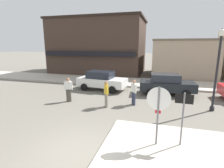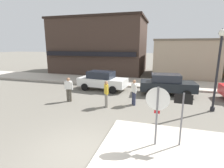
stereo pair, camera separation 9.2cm
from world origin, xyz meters
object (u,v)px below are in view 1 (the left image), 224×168
at_px(stop_sign, 158,108).
at_px(one_way_sign, 183,114).
at_px(lamp_post, 218,59).
at_px(pedestrian_crossing_near, 106,93).
at_px(pedestrian_kerb_side, 134,91).
at_px(parked_car_second, 166,84).
at_px(pedestrian_crossing_far, 68,89).
at_px(parked_car_nearest, 102,80).

xyz_separation_m(stop_sign, one_way_sign, (0.84, 0.18, -0.19)).
height_order(lamp_post, pedestrian_crossing_near, lamp_post).
distance_m(lamp_post, pedestrian_kerb_side, 4.96).
bearing_deg(parked_car_second, pedestrian_crossing_near, -132.23).
height_order(lamp_post, pedestrian_crossing_far, lamp_post).
distance_m(parked_car_second, pedestrian_crossing_near, 5.26).
relative_size(stop_sign, parked_car_nearest, 0.55).
relative_size(one_way_sign, parked_car_second, 0.51).
bearing_deg(stop_sign, parked_car_nearest, 121.88).
bearing_deg(pedestrian_kerb_side, parked_car_nearest, 135.68).
relative_size(parked_car_second, pedestrian_crossing_near, 2.57).
relative_size(stop_sign, pedestrian_crossing_near, 1.43).
bearing_deg(parked_car_nearest, pedestrian_kerb_side, -44.32).
height_order(pedestrian_crossing_near, pedestrian_crossing_far, same).
distance_m(one_way_sign, parked_car_second, 7.36).
height_order(parked_car_nearest, pedestrian_crossing_near, pedestrian_crossing_near).
xyz_separation_m(stop_sign, pedestrian_crossing_near, (-3.05, 3.62, -0.65)).
xyz_separation_m(pedestrian_crossing_near, pedestrian_kerb_side, (1.53, 0.83, 0.00)).
bearing_deg(lamp_post, stop_sign, -122.40).
distance_m(stop_sign, pedestrian_crossing_near, 4.78).
distance_m(parked_car_second, pedestrian_crossing_far, 7.19).
bearing_deg(pedestrian_crossing_far, pedestrian_crossing_near, -7.00).
height_order(one_way_sign, pedestrian_crossing_far, one_way_sign).
relative_size(parked_car_nearest, pedestrian_kerb_side, 2.58).
distance_m(stop_sign, parked_car_second, 7.56).
distance_m(parked_car_nearest, pedestrian_crossing_far, 3.76).
bearing_deg(pedestrian_crossing_near, parked_car_second, 47.77).
xyz_separation_m(parked_car_nearest, pedestrian_crossing_far, (-1.07, -3.60, 0.06)).
distance_m(stop_sign, parked_car_nearest, 8.93).
distance_m(lamp_post, pedestrian_crossing_far, 9.01).
height_order(stop_sign, pedestrian_crossing_near, stop_sign).
bearing_deg(lamp_post, pedestrian_crossing_far, -175.31).
bearing_deg(parked_car_second, stop_sign, -93.66).
relative_size(lamp_post, parked_car_second, 1.10).
distance_m(stop_sign, pedestrian_kerb_side, 4.75).
distance_m(parked_car_nearest, pedestrian_kerb_side, 4.44).
bearing_deg(pedestrian_crossing_near, one_way_sign, -41.42).
height_order(lamp_post, parked_car_nearest, lamp_post).
height_order(stop_sign, pedestrian_crossing_far, stop_sign).
bearing_deg(pedestrian_kerb_side, stop_sign, -71.12).
bearing_deg(parked_car_second, pedestrian_kerb_side, -123.22).
relative_size(parked_car_nearest, pedestrian_crossing_near, 2.58).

